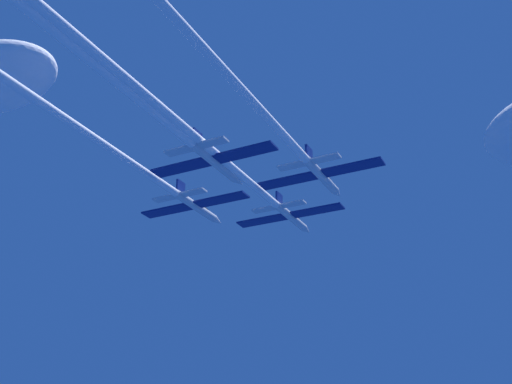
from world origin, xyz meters
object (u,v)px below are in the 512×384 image
object	(u,v)px
jet_lead	(230,166)
jet_right_wing	(251,100)
jet_slot	(124,88)
jet_left_wing	(116,152)

from	to	relation	value
jet_lead	jet_right_wing	distance (m)	19.19
jet_slot	jet_right_wing	bearing A→B (deg)	39.63
jet_lead	jet_slot	distance (m)	25.71
jet_left_wing	jet_slot	bearing A→B (deg)	-48.46
jet_left_wing	jet_slot	xyz separation A→B (m)	(11.84, -13.37, -0.09)
jet_left_wing	jet_right_wing	distance (m)	24.54
jet_right_wing	jet_slot	world-z (taller)	jet_right_wing
jet_right_wing	jet_slot	xyz separation A→B (m)	(-12.51, -10.36, -0.61)
jet_lead	jet_left_wing	distance (m)	17.77
jet_lead	jet_slot	xyz separation A→B (m)	(-0.95, -25.69, -0.57)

